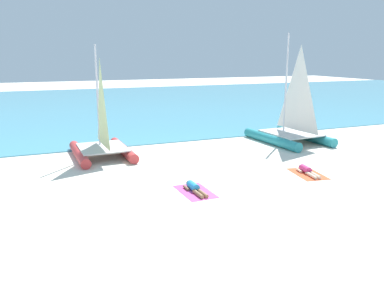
{
  "coord_description": "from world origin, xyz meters",
  "views": [
    {
      "loc": [
        -6.45,
        -11.11,
        5.04
      ],
      "look_at": [
        0.0,
        4.59,
        1.2
      ],
      "focal_mm": 36.85,
      "sensor_mm": 36.0,
      "label": 1
    }
  ],
  "objects_px": {
    "towel_left": "(195,192)",
    "sunbather_left": "(195,188)",
    "sailboat_red": "(102,141)",
    "towel_right": "(308,174)",
    "sunbather_right": "(307,171)",
    "sailboat_teal": "(291,127)"
  },
  "relations": [
    {
      "from": "sailboat_red",
      "to": "towel_right",
      "type": "xyz_separation_m",
      "value": [
        7.73,
        -6.32,
        -0.82
      ]
    },
    {
      "from": "sunbather_left",
      "to": "towel_right",
      "type": "relative_size",
      "value": 0.82
    },
    {
      "from": "sailboat_red",
      "to": "sunbather_right",
      "type": "distance_m",
      "value": 9.98
    },
    {
      "from": "sailboat_teal",
      "to": "sunbather_left",
      "type": "xyz_separation_m",
      "value": [
        -8.51,
        -5.76,
        -0.8
      ]
    },
    {
      "from": "sailboat_teal",
      "to": "sailboat_red",
      "type": "xyz_separation_m",
      "value": [
        -10.84,
        0.74,
        -0.11
      ]
    },
    {
      "from": "sailboat_teal",
      "to": "towel_left",
      "type": "distance_m",
      "value": 10.35
    },
    {
      "from": "sailboat_teal",
      "to": "sailboat_red",
      "type": "relative_size",
      "value": 1.13
    },
    {
      "from": "towel_left",
      "to": "sunbather_left",
      "type": "height_order",
      "value": "sunbather_left"
    },
    {
      "from": "towel_left",
      "to": "sunbather_right",
      "type": "relative_size",
      "value": 1.21
    },
    {
      "from": "sailboat_red",
      "to": "towel_right",
      "type": "bearing_deg",
      "value": -40.37
    },
    {
      "from": "sunbather_left",
      "to": "sunbather_right",
      "type": "bearing_deg",
      "value": 1.4
    },
    {
      "from": "sailboat_teal",
      "to": "sailboat_red",
      "type": "bearing_deg",
      "value": 172.61
    },
    {
      "from": "sunbather_right",
      "to": "towel_right",
      "type": "bearing_deg",
      "value": -90.0
    },
    {
      "from": "sailboat_red",
      "to": "towel_left",
      "type": "bearing_deg",
      "value": -71.59
    },
    {
      "from": "sunbather_right",
      "to": "sailboat_teal",
      "type": "bearing_deg",
      "value": 69.89
    },
    {
      "from": "sailboat_red",
      "to": "sunbather_left",
      "type": "bearing_deg",
      "value": -71.41
    },
    {
      "from": "towel_left",
      "to": "sunbather_left",
      "type": "relative_size",
      "value": 1.22
    },
    {
      "from": "sailboat_red",
      "to": "sailboat_teal",
      "type": "bearing_deg",
      "value": -5.04
    },
    {
      "from": "sailboat_teal",
      "to": "towel_left",
      "type": "height_order",
      "value": "sailboat_teal"
    },
    {
      "from": "towel_left",
      "to": "sunbather_right",
      "type": "xyz_separation_m",
      "value": [
        5.41,
        0.32,
        0.13
      ]
    },
    {
      "from": "sailboat_red",
      "to": "towel_left",
      "type": "xyz_separation_m",
      "value": [
        2.33,
        -6.57,
        -0.82
      ]
    },
    {
      "from": "sunbather_left",
      "to": "towel_right",
      "type": "height_order",
      "value": "sunbather_left"
    }
  ]
}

